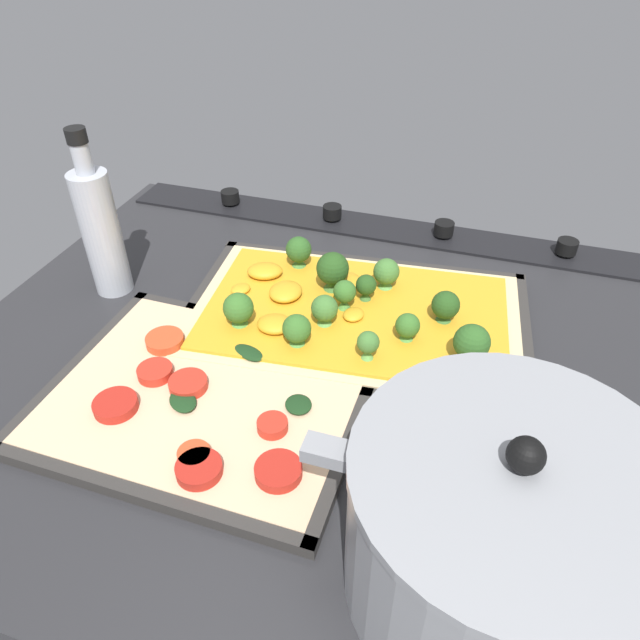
{
  "coord_description": "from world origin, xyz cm",
  "views": [
    {
      "loc": [
        -13.88,
        45.21,
        42.63
      ],
      "look_at": [
        1.09,
        -1.8,
        4.19
      ],
      "focal_mm": 32.96,
      "sensor_mm": 36.0,
      "label": 1
    }
  ],
  "objects_px": {
    "veggie_pizza_back": "(205,396)",
    "cooking_pot": "(501,529)",
    "oil_bottle": "(101,229)",
    "broccoli_pizza": "(351,310)",
    "baking_tray_back": "(207,398)",
    "baking_tray_front": "(355,321)"
  },
  "relations": [
    {
      "from": "veggie_pizza_back",
      "to": "cooking_pot",
      "type": "distance_m",
      "value": 0.3
    },
    {
      "from": "veggie_pizza_back",
      "to": "cooking_pot",
      "type": "height_order",
      "value": "cooking_pot"
    },
    {
      "from": "oil_bottle",
      "to": "veggie_pizza_back",
      "type": "bearing_deg",
      "value": 143.41
    },
    {
      "from": "broccoli_pizza",
      "to": "baking_tray_back",
      "type": "xyz_separation_m",
      "value": [
        0.1,
        0.17,
        -0.02
      ]
    },
    {
      "from": "baking_tray_front",
      "to": "cooking_pot",
      "type": "xyz_separation_m",
      "value": [
        -0.17,
        0.27,
        0.06
      ]
    },
    {
      "from": "baking_tray_back",
      "to": "cooking_pot",
      "type": "height_order",
      "value": "cooking_pot"
    },
    {
      "from": "baking_tray_front",
      "to": "oil_bottle",
      "type": "relative_size",
      "value": 2.04
    },
    {
      "from": "broccoli_pizza",
      "to": "veggie_pizza_back",
      "type": "xyz_separation_m",
      "value": [
        0.1,
        0.17,
        -0.01
      ]
    },
    {
      "from": "baking_tray_front",
      "to": "baking_tray_back",
      "type": "relative_size",
      "value": 1.32
    },
    {
      "from": "oil_bottle",
      "to": "baking_tray_front",
      "type": "bearing_deg",
      "value": -175.81
    },
    {
      "from": "baking_tray_front",
      "to": "cooking_pot",
      "type": "bearing_deg",
      "value": 122.64
    },
    {
      "from": "cooking_pot",
      "to": "baking_tray_front",
      "type": "bearing_deg",
      "value": -57.36
    },
    {
      "from": "veggie_pizza_back",
      "to": "oil_bottle",
      "type": "xyz_separation_m",
      "value": [
        0.2,
        -0.15,
        0.07
      ]
    },
    {
      "from": "veggie_pizza_back",
      "to": "oil_bottle",
      "type": "height_order",
      "value": "oil_bottle"
    },
    {
      "from": "cooking_pot",
      "to": "oil_bottle",
      "type": "relative_size",
      "value": 1.38
    },
    {
      "from": "baking_tray_front",
      "to": "baking_tray_back",
      "type": "distance_m",
      "value": 0.2
    },
    {
      "from": "broccoli_pizza",
      "to": "oil_bottle",
      "type": "height_order",
      "value": "oil_bottle"
    },
    {
      "from": "baking_tray_back",
      "to": "oil_bottle",
      "type": "relative_size",
      "value": 1.54
    },
    {
      "from": "veggie_pizza_back",
      "to": "oil_bottle",
      "type": "relative_size",
      "value": 1.42
    },
    {
      "from": "baking_tray_back",
      "to": "veggie_pizza_back",
      "type": "bearing_deg",
      "value": 93.38
    },
    {
      "from": "baking_tray_back",
      "to": "oil_bottle",
      "type": "bearing_deg",
      "value": -35.78
    },
    {
      "from": "cooking_pot",
      "to": "baking_tray_back",
      "type": "bearing_deg",
      "value": -20.47
    }
  ]
}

